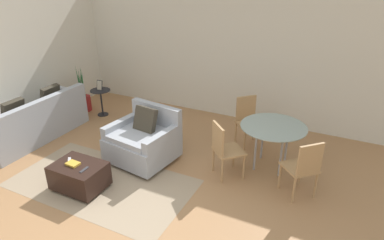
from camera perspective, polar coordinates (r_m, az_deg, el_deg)
ground_plane at (r=4.75m, az=-12.60°, el=-16.16°), size 20.00×20.00×0.00m
wall_back at (r=7.18m, az=5.80°, el=11.05°), size 12.00×0.06×2.75m
wall_left at (r=7.40m, az=-27.73°, el=8.77°), size 0.06×12.00×2.75m
area_rug at (r=5.49m, az=-14.76°, el=-10.11°), size 2.75×1.51×0.01m
couch at (r=7.14m, az=-24.97°, el=-0.52°), size 0.90×2.07×0.91m
armchair at (r=5.77m, az=-8.08°, el=-3.43°), size 1.11×1.05×0.93m
ottoman at (r=5.35m, az=-18.25°, el=-8.77°), size 0.74×0.55×0.41m
book_stack at (r=5.27m, az=-19.23°, el=-6.89°), size 0.19×0.15×0.03m
tv_remote_primary at (r=5.41m, az=-19.76°, el=-6.26°), size 0.12×0.13×0.01m
tv_remote_secondary at (r=5.10m, az=-17.54°, el=-7.89°), size 0.05×0.17×0.01m
potted_plant at (r=8.09m, az=-17.67°, el=3.37°), size 0.33×0.33×1.08m
side_table at (r=7.67m, az=-14.92°, el=3.63°), size 0.42×0.42×0.58m
picture_frame at (r=7.57m, az=-15.15°, el=5.60°), size 0.14×0.07×0.21m
dining_table at (r=5.54m, az=13.36°, el=-1.83°), size 1.04×1.04×0.74m
dining_chair_near_left at (r=5.23m, az=5.32°, el=-4.49°), size 0.59×0.59×0.90m
dining_chair_near_right at (r=5.00m, az=18.16°, el=-7.24°), size 0.59×0.59×0.90m
dining_chair_far_left at (r=6.24m, az=9.31°, el=0.34°), size 0.59×0.59×0.90m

